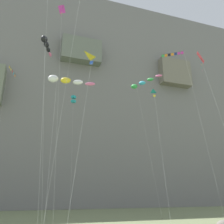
# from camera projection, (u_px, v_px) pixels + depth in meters

# --- Properties ---
(cliff_face) EXTENTS (180.00, 29.91, 62.91)m
(cliff_face) POSITION_uv_depth(u_px,v_px,m) (71.00, 102.00, 78.19)
(cliff_face) COLOR slate
(cliff_face) RESTS_ON ground
(kite_diamond_far_left) EXTENTS (3.02, 4.30, 25.52)m
(kite_diamond_far_left) POSITION_uv_depth(u_px,v_px,m) (201.00, 60.00, 38.58)
(kite_diamond_far_left) COLOR red
(kite_diamond_far_left) RESTS_ON ground
(kite_delta_near_cliff) EXTENTS (4.04, 4.81, 18.69)m
(kite_delta_near_cliff) POSITION_uv_depth(u_px,v_px,m) (95.00, 63.00, 28.40)
(kite_delta_near_cliff) COLOR yellow
(kite_delta_near_cliff) RESTS_ON ground
(kite_windsock_low_right) EXTENTS (4.59, 5.52, 24.28)m
(kite_windsock_low_right) POSITION_uv_depth(u_px,v_px,m) (141.00, 83.00, 45.73)
(kite_windsock_low_right) COLOR green
(kite_windsock_low_right) RESTS_ON ground
(kite_delta_low_center) EXTENTS (2.39, 5.28, 18.74)m
(kite_delta_low_center) POSITION_uv_depth(u_px,v_px,m) (157.00, 99.00, 38.54)
(kite_delta_low_center) COLOR teal
(kite_delta_low_center) RESTS_ON ground
(kite_banner_far_right) EXTENTS (1.33, 4.63, 27.31)m
(kite_banner_far_right) POSITION_uv_depth(u_px,v_px,m) (10.00, 80.00, 48.08)
(kite_banner_far_right) COLOR black
(kite_banner_far_right) RESTS_ON ground
(kite_box_mid_left) EXTENTS (0.98, 1.58, 21.60)m
(kite_box_mid_left) POSITION_uv_depth(u_px,v_px,m) (73.00, 100.00, 46.79)
(kite_box_mid_left) COLOR teal
(kite_box_mid_left) RESTS_ON ground
(kite_diamond_mid_right) EXTENTS (1.44, 5.01, 33.54)m
(kite_diamond_mid_right) POSITION_uv_depth(u_px,v_px,m) (62.00, 15.00, 39.47)
(kite_diamond_mid_right) COLOR #CC3399
(kite_diamond_mid_right) RESTS_ON ground
(kite_windsock_high_right) EXTENTS (2.30, 8.75, 25.66)m
(kite_windsock_high_right) POSITION_uv_depth(u_px,v_px,m) (46.00, 44.00, 36.83)
(kite_windsock_high_right) COLOR black
(kite_windsock_high_right) RESTS_ON ground
(kite_windsock_front_field) EXTENTS (6.61, 6.48, 19.29)m
(kite_windsock_front_field) POSITION_uv_depth(u_px,v_px,m) (65.00, 80.00, 33.63)
(kite_windsock_front_field) COLOR white
(kite_windsock_front_field) RESTS_ON ground
(kite_banner_upper_mid) EXTENTS (4.50, 6.41, 29.51)m
(kite_banner_upper_mid) POSITION_uv_depth(u_px,v_px,m) (174.00, 59.00, 46.36)
(kite_banner_upper_mid) COLOR black
(kite_banner_upper_mid) RESTS_ON ground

